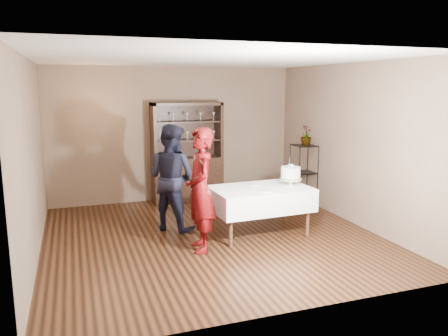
% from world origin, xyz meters
% --- Properties ---
extents(floor, '(5.00, 5.00, 0.00)m').
position_xyz_m(floor, '(0.00, 0.00, 0.00)').
color(floor, black).
rests_on(floor, ground).
extents(ceiling, '(5.00, 5.00, 0.00)m').
position_xyz_m(ceiling, '(0.00, 0.00, 2.70)').
color(ceiling, white).
rests_on(ceiling, back_wall).
extents(back_wall, '(5.00, 0.02, 2.70)m').
position_xyz_m(back_wall, '(0.00, 2.50, 1.35)').
color(back_wall, brown).
rests_on(back_wall, floor).
extents(wall_left, '(0.02, 5.00, 2.70)m').
position_xyz_m(wall_left, '(-2.50, 0.00, 1.35)').
color(wall_left, brown).
rests_on(wall_left, floor).
extents(wall_right, '(0.02, 5.00, 2.70)m').
position_xyz_m(wall_right, '(2.50, 0.00, 1.35)').
color(wall_right, brown).
rests_on(wall_right, floor).
extents(china_hutch, '(1.40, 0.48, 2.00)m').
position_xyz_m(china_hutch, '(0.20, 2.25, 0.66)').
color(china_hutch, black).
rests_on(china_hutch, floor).
extents(plant_etagere, '(0.42, 0.42, 1.20)m').
position_xyz_m(plant_etagere, '(2.28, 1.20, 0.65)').
color(plant_etagere, black).
rests_on(plant_etagere, floor).
extents(cake_table, '(1.56, 1.00, 0.76)m').
position_xyz_m(cake_table, '(0.76, -0.15, 0.58)').
color(cake_table, white).
rests_on(cake_table, floor).
extents(woman, '(0.47, 0.67, 1.76)m').
position_xyz_m(woman, '(-0.31, -0.49, 0.88)').
color(woman, '#3C0509').
rests_on(woman, floor).
extents(man, '(1.05, 1.06, 1.72)m').
position_xyz_m(man, '(-0.50, 0.58, 0.86)').
color(man, black).
rests_on(man, floor).
extents(cake, '(0.35, 0.35, 0.47)m').
position_xyz_m(cake, '(1.26, -0.18, 0.95)').
color(cake, white).
rests_on(cake, cake_table).
extents(plate_near, '(0.23, 0.23, 0.01)m').
position_xyz_m(plate_near, '(0.73, -0.41, 0.77)').
color(plate_near, white).
rests_on(plate_near, cake_table).
extents(plate_far, '(0.21, 0.21, 0.01)m').
position_xyz_m(plate_far, '(0.73, 0.05, 0.77)').
color(plate_far, white).
rests_on(plate_far, cake_table).
extents(potted_plant, '(0.30, 0.30, 0.38)m').
position_xyz_m(potted_plant, '(2.29, 1.16, 1.38)').
color(potted_plant, '#456C33').
rests_on(potted_plant, plant_etagere).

